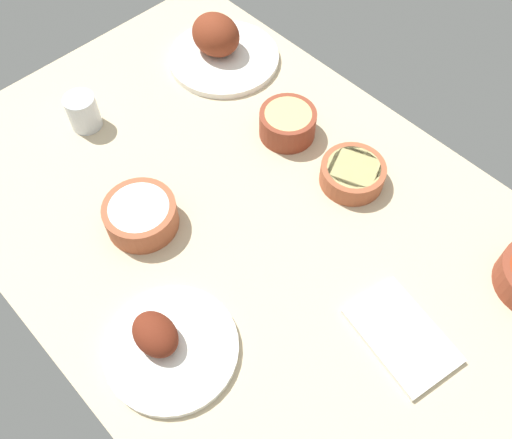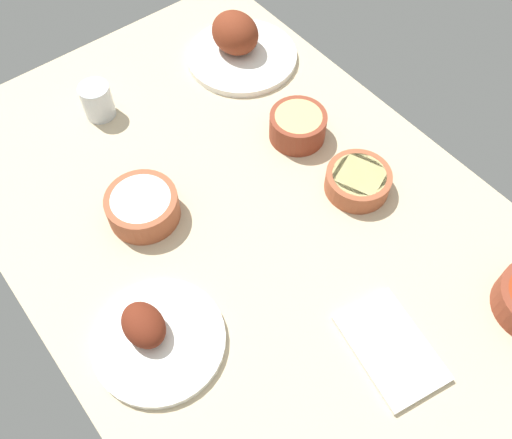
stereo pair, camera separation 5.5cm
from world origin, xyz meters
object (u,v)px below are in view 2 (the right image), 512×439
water_tumbler (97,101)px  bowl_cream (143,206)px  bowl_pasta (298,125)px  folded_napkin (391,348)px  plate_far_side (155,336)px  bowl_potatoes (358,181)px  plate_near_viewer (238,44)px

water_tumbler → bowl_cream: bearing=-13.3°
bowl_pasta → folded_napkin: (48.04, -19.69, -2.85)cm
bowl_pasta → folded_napkin: bowl_pasta is taller
folded_napkin → bowl_pasta: bearing=157.7°
plate_far_side → bowl_cream: plate_far_side is taller
bowl_potatoes → bowl_cream: bearing=-119.5°
bowl_cream → bowl_pasta: bearing=85.5°
bowl_pasta → bowl_potatoes: size_ratio=0.93×
bowl_cream → bowl_pasta: bowl_pasta is taller
bowl_potatoes → water_tumbler: water_tumbler is taller
bowl_cream → folded_napkin: 54.39cm
bowl_cream → folded_napkin: bowl_cream is taller
plate_far_side → folded_napkin: plate_far_side is taller
plate_near_viewer → water_tumbler: bearing=-96.2°
plate_near_viewer → plate_far_side: (50.26, -57.09, -1.81)cm
water_tumbler → bowl_pasta: bearing=43.0°
plate_near_viewer → bowl_pasta: 29.99cm
plate_far_side → water_tumbler: bearing=159.8°
plate_near_viewer → bowl_potatoes: size_ratio=2.02×
plate_far_side → water_tumbler: water_tumbler is taller
plate_near_viewer → folded_napkin: (77.42, -25.71, -2.99)cm
plate_near_viewer → bowl_cream: plate_near_viewer is taller
water_tumbler → folded_napkin: (81.44, 11.42, -3.50)cm
water_tumbler → bowl_potatoes: bearing=31.0°
bowl_cream → bowl_potatoes: size_ratio=1.07×
plate_far_side → bowl_pasta: bearing=112.2°
plate_near_viewer → water_tumbler: plate_near_viewer is taller
plate_far_side → bowl_pasta: plate_far_side is taller
plate_far_side → folded_napkin: (27.16, 31.38, -1.18)cm
water_tumbler → folded_napkin: 82.31cm
bowl_potatoes → water_tumbler: bearing=-149.0°
bowl_pasta → folded_napkin: size_ratio=0.65×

